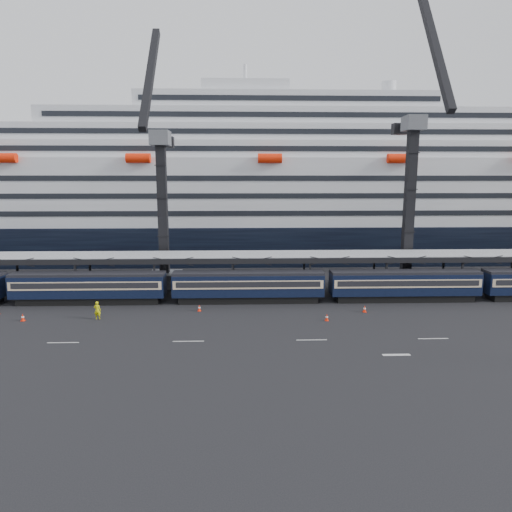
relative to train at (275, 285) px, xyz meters
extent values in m
plane|color=black|center=(4.65, -10.00, -2.20)|extent=(260.00, 260.00, 0.00)
cube|color=beige|center=(-21.35, -14.00, -2.19)|extent=(3.00, 0.15, 0.02)
cube|color=beige|center=(-9.35, -14.00, -2.19)|extent=(3.00, 0.15, 0.02)
cube|color=beige|center=(2.65, -14.00, -2.19)|extent=(3.00, 0.15, 0.02)
cube|color=beige|center=(14.65, -14.00, -2.19)|extent=(3.00, 0.15, 0.02)
cube|color=beige|center=(9.65, -18.00, -2.19)|extent=(2.50, 0.40, 0.02)
cube|color=black|center=(-23.35, 0.00, -1.75)|extent=(17.48, 2.40, 0.90)
cube|color=black|center=(-23.35, 0.00, 0.05)|extent=(19.00, 2.80, 2.70)
cube|color=beige|center=(-23.35, 0.00, 0.35)|extent=(18.62, 2.92, 1.05)
cube|color=black|center=(-23.35, 0.00, 0.40)|extent=(17.86, 2.98, 0.70)
cube|color=black|center=(-23.35, 0.00, 1.55)|extent=(19.00, 2.50, 0.35)
cube|color=black|center=(-3.35, 0.00, -1.75)|extent=(17.48, 2.40, 0.90)
cube|color=black|center=(-3.35, 0.00, 0.05)|extent=(19.00, 2.80, 2.70)
cube|color=beige|center=(-3.35, 0.00, 0.35)|extent=(18.62, 2.92, 1.05)
cube|color=black|center=(-3.35, 0.00, 0.40)|extent=(17.86, 2.98, 0.70)
cube|color=black|center=(-3.35, 0.00, 1.55)|extent=(19.00, 2.50, 0.35)
cube|color=black|center=(16.65, 0.00, -1.75)|extent=(17.48, 2.40, 0.90)
cube|color=black|center=(16.65, 0.00, 0.05)|extent=(19.00, 2.80, 2.70)
cube|color=beige|center=(16.65, 0.00, 0.35)|extent=(18.62, 2.92, 1.05)
cube|color=black|center=(16.65, 0.00, 0.40)|extent=(17.86, 2.98, 0.70)
cube|color=black|center=(16.65, 0.00, 1.55)|extent=(19.00, 2.50, 0.35)
cube|color=gray|center=(4.65, 4.00, 3.20)|extent=(130.00, 6.00, 0.25)
cube|color=black|center=(4.65, 1.00, 2.90)|extent=(130.00, 0.25, 0.70)
cube|color=black|center=(4.65, 7.00, 2.90)|extent=(130.00, 0.25, 0.70)
cube|color=black|center=(-35.35, 6.80, 0.50)|extent=(0.25, 0.25, 5.40)
cube|color=black|center=(-25.35, 1.20, 0.50)|extent=(0.25, 0.25, 5.40)
cube|color=black|center=(-25.35, 6.80, 0.50)|extent=(0.25, 0.25, 5.40)
cube|color=black|center=(-15.35, 1.20, 0.50)|extent=(0.25, 0.25, 5.40)
cube|color=black|center=(-15.35, 6.80, 0.50)|extent=(0.25, 0.25, 5.40)
cube|color=black|center=(-5.35, 1.20, 0.50)|extent=(0.25, 0.25, 5.40)
cube|color=black|center=(-5.35, 6.80, 0.50)|extent=(0.25, 0.25, 5.40)
cube|color=black|center=(4.65, 1.20, 0.50)|extent=(0.25, 0.25, 5.40)
cube|color=black|center=(4.65, 6.80, 0.50)|extent=(0.25, 0.25, 5.40)
cube|color=black|center=(14.65, 1.20, 0.50)|extent=(0.25, 0.25, 5.40)
cube|color=black|center=(14.65, 6.80, 0.50)|extent=(0.25, 0.25, 5.40)
cube|color=black|center=(24.65, 1.20, 0.50)|extent=(0.25, 0.25, 5.40)
cube|color=black|center=(24.65, 6.80, 0.50)|extent=(0.25, 0.25, 5.40)
cube|color=black|center=(34.65, 6.80, 0.50)|extent=(0.25, 0.25, 5.40)
cube|color=black|center=(4.65, 36.00, 1.30)|extent=(200.00, 28.00, 7.00)
cube|color=silver|center=(4.65, 36.00, 10.80)|extent=(190.00, 26.88, 12.00)
cube|color=silver|center=(4.65, 36.00, 18.30)|extent=(160.00, 24.64, 3.00)
cube|color=black|center=(4.65, 23.63, 18.30)|extent=(153.60, 0.12, 0.90)
cube|color=silver|center=(4.65, 36.00, 21.30)|extent=(124.00, 21.84, 3.00)
cube|color=black|center=(4.65, 25.03, 21.30)|extent=(119.04, 0.12, 0.90)
cube|color=silver|center=(4.65, 36.00, 24.30)|extent=(90.00, 19.04, 3.00)
cube|color=black|center=(4.65, 26.43, 24.30)|extent=(86.40, 0.12, 0.90)
cube|color=silver|center=(4.65, 36.00, 27.30)|extent=(56.00, 16.24, 3.00)
cube|color=black|center=(4.65, 27.83, 27.30)|extent=(53.76, 0.12, 0.90)
cube|color=silver|center=(-3.35, 36.00, 29.80)|extent=(16.00, 12.00, 2.50)
cylinder|color=silver|center=(24.65, 36.00, 30.30)|extent=(2.80, 2.80, 3.00)
cylinder|color=#FC2507|center=(-43.35, 21.96, 16.60)|extent=(4.00, 1.60, 1.60)
cylinder|color=#FC2507|center=(-21.35, 21.96, 16.60)|extent=(4.00, 1.60, 1.60)
cylinder|color=#FC2507|center=(0.65, 21.96, 16.60)|extent=(4.00, 1.60, 1.60)
cylinder|color=#FC2507|center=(22.65, 21.96, 16.60)|extent=(4.00, 1.60, 1.60)
cube|color=#4B4E53|center=(-15.35, 9.00, -1.20)|extent=(4.50, 4.50, 2.00)
cube|color=black|center=(-15.35, 9.00, 8.80)|extent=(1.30, 1.30, 18.00)
cube|color=#4B4E53|center=(-15.35, 9.00, 18.80)|extent=(2.60, 3.20, 2.00)
cube|color=black|center=(-15.35, 3.21, 25.69)|extent=(0.90, 12.26, 14.37)
cube|color=black|center=(-15.35, 11.52, 18.80)|extent=(0.90, 5.04, 0.90)
cube|color=black|center=(-15.35, 14.04, 18.60)|extent=(2.20, 1.60, 1.60)
cube|color=#4B4E53|center=(19.65, 8.00, -1.20)|extent=(4.50, 4.50, 2.00)
cube|color=black|center=(19.65, 8.00, 9.80)|extent=(1.30, 1.30, 20.00)
cube|color=#4B4E53|center=(19.65, 8.00, 20.80)|extent=(2.60, 3.20, 2.00)
cube|color=black|center=(19.65, 2.26, 28.99)|extent=(0.90, 12.21, 16.90)
cube|color=black|center=(19.65, 10.80, 20.80)|extent=(0.90, 5.60, 0.90)
cube|color=black|center=(19.65, 13.60, 20.60)|extent=(2.20, 1.60, 1.60)
imported|color=#D5D30B|center=(-20.31, -6.62, -1.18)|extent=(0.76, 0.51, 2.05)
cube|color=#FC2507|center=(-28.39, -7.04, -2.18)|extent=(0.43, 0.43, 0.04)
cone|color=#FC2507|center=(-28.39, -7.04, -1.75)|extent=(0.36, 0.36, 0.81)
cylinder|color=white|center=(-28.39, -7.04, -1.75)|extent=(0.30, 0.30, 0.13)
cube|color=#FC2507|center=(-9.22, -3.86, -2.18)|extent=(0.40, 0.40, 0.04)
cone|color=#FC2507|center=(-9.22, -3.86, -1.78)|extent=(0.34, 0.34, 0.76)
cylinder|color=white|center=(-9.22, -3.86, -1.78)|extent=(0.28, 0.28, 0.13)
cube|color=#FC2507|center=(10.28, -4.89, -2.18)|extent=(0.41, 0.41, 0.04)
cone|color=#FC2507|center=(10.28, -4.89, -1.77)|extent=(0.34, 0.34, 0.77)
cylinder|color=white|center=(10.28, -4.89, -1.77)|extent=(0.29, 0.29, 0.13)
cube|color=#FC2507|center=(5.24, -7.98, -2.18)|extent=(0.40, 0.40, 0.04)
cone|color=#FC2507|center=(5.24, -7.98, -1.78)|extent=(0.34, 0.34, 0.76)
cylinder|color=white|center=(5.24, -7.98, -1.78)|extent=(0.28, 0.28, 0.13)
camera|label=1|loc=(-4.09, -56.23, 13.49)|focal=32.00mm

